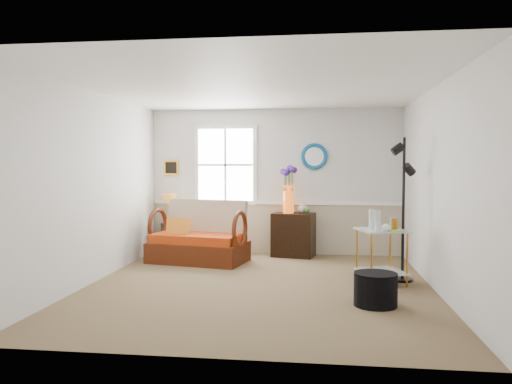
# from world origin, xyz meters

# --- Properties ---
(floor) EXTENTS (4.50, 5.00, 0.01)m
(floor) POSITION_xyz_m (0.00, 0.00, 0.00)
(floor) COLOR brown
(floor) RESTS_ON ground
(ceiling) EXTENTS (4.50, 5.00, 0.01)m
(ceiling) POSITION_xyz_m (0.00, 0.00, 2.60)
(ceiling) COLOR white
(ceiling) RESTS_ON walls
(walls) EXTENTS (4.51, 5.01, 2.60)m
(walls) POSITION_xyz_m (0.00, 0.00, 1.30)
(walls) COLOR silver
(walls) RESTS_ON floor
(wainscot) EXTENTS (4.46, 0.02, 0.90)m
(wainscot) POSITION_xyz_m (0.00, 2.48, 0.45)
(wainscot) COLOR tan
(wainscot) RESTS_ON walls
(chair_rail) EXTENTS (4.46, 0.04, 0.06)m
(chair_rail) POSITION_xyz_m (0.00, 2.47, 0.92)
(chair_rail) COLOR white
(chair_rail) RESTS_ON walls
(window) EXTENTS (1.14, 0.06, 1.44)m
(window) POSITION_xyz_m (-0.90, 2.47, 1.60)
(window) COLOR white
(window) RESTS_ON walls
(picture) EXTENTS (0.28, 0.03, 0.28)m
(picture) POSITION_xyz_m (-1.92, 2.48, 1.55)
(picture) COLOR gold
(picture) RESTS_ON walls
(mirror) EXTENTS (0.47, 0.07, 0.47)m
(mirror) POSITION_xyz_m (0.70, 2.48, 1.75)
(mirror) COLOR #196FAF
(mirror) RESTS_ON walls
(loveseat) EXTENTS (1.68, 1.16, 1.01)m
(loveseat) POSITION_xyz_m (-1.19, 1.53, 0.50)
(loveseat) COLOR #622510
(loveseat) RESTS_ON floor
(throw_pillow) EXTENTS (0.41, 0.19, 0.40)m
(throw_pillow) POSITION_xyz_m (-1.51, 1.47, 0.53)
(throw_pillow) COLOR orange
(throw_pillow) RESTS_ON loveseat
(lamp_stand) EXTENTS (0.41, 0.41, 0.55)m
(lamp_stand) POSITION_xyz_m (-1.88, 2.25, 0.27)
(lamp_stand) COLOR black
(lamp_stand) RESTS_ON floor
(table_lamp) EXTENTS (0.39, 0.39, 0.53)m
(table_lamp) POSITION_xyz_m (-1.89, 2.27, 0.81)
(table_lamp) COLOR orange
(table_lamp) RESTS_ON lamp_stand
(potted_plant) EXTENTS (0.36, 0.39, 0.26)m
(potted_plant) POSITION_xyz_m (-1.75, 2.28, 0.68)
(potted_plant) COLOR #407C2F
(potted_plant) RESTS_ON lamp_stand
(cabinet) EXTENTS (0.78, 0.58, 0.76)m
(cabinet) POSITION_xyz_m (0.35, 2.23, 0.38)
(cabinet) COLOR black
(cabinet) RESTS_ON floor
(flower_vase) EXTENTS (0.31, 0.31, 0.81)m
(flower_vase) POSITION_xyz_m (0.26, 2.22, 1.16)
(flower_vase) COLOR #D35412
(flower_vase) RESTS_ON cabinet
(side_table) EXTENTS (0.73, 0.73, 0.74)m
(side_table) POSITION_xyz_m (1.62, 0.33, 0.37)
(side_table) COLOR #BC7524
(side_table) RESTS_ON floor
(tabletop_items) EXTENTS (0.58, 0.58, 0.26)m
(tabletop_items) POSITION_xyz_m (1.65, 0.31, 0.87)
(tabletop_items) COLOR silver
(tabletop_items) RESTS_ON side_table
(floor_lamp) EXTENTS (0.32, 0.32, 1.97)m
(floor_lamp) POSITION_xyz_m (1.93, 0.54, 0.99)
(floor_lamp) COLOR black
(floor_lamp) RESTS_ON floor
(ottoman) EXTENTS (0.60, 0.60, 0.38)m
(ottoman) POSITION_xyz_m (1.42, -0.75, 0.19)
(ottoman) COLOR black
(ottoman) RESTS_ON floor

